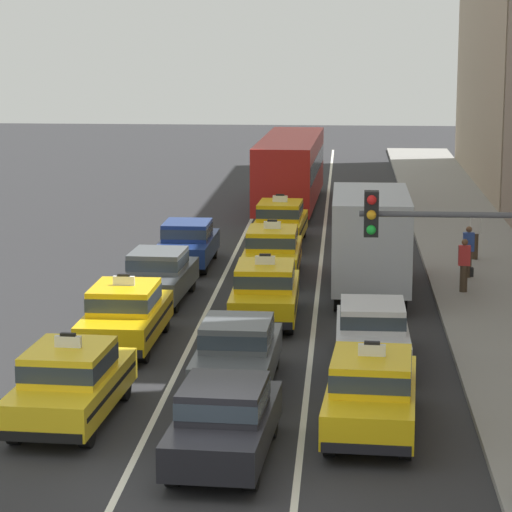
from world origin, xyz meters
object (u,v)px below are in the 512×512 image
at_px(taxi_right_nearest, 371,391).
at_px(sedan_left_third, 159,274).
at_px(taxi_left_nearest, 71,382).
at_px(taxi_center_fifth, 280,222).
at_px(taxi_left_second, 125,314).
at_px(box_truck_right_third, 370,238).
at_px(sedan_center_nearest, 224,419).
at_px(pedestrian_near_crosswalk, 468,251).
at_px(taxi_center_fourth, 272,251).
at_px(pedestrian_mid_block, 464,265).
at_px(sedan_left_fourth, 188,242).
at_px(bus_center_sixth, 290,168).
at_px(traffic_light_pole, 468,296).
at_px(sedan_right_second, 372,331).
at_px(taxi_center_third, 265,291).
at_px(sedan_center_second, 237,350).
at_px(pedestrian_by_storefront, 475,235).

bearing_deg(taxi_right_nearest, sedan_left_third, 118.50).
xyz_separation_m(taxi_left_nearest, taxi_center_fifth, (3.28, 21.09, 0.00)).
distance_m(taxi_left_second, box_truck_right_third, 9.38).
bearing_deg(sedan_center_nearest, pedestrian_near_crosswalk, 69.51).
relative_size(taxi_center_fourth, pedestrian_mid_block, 2.75).
distance_m(sedan_center_nearest, pedestrian_mid_block, 15.87).
relative_size(sedan_left_fourth, sedan_center_nearest, 0.98).
bearing_deg(sedan_center_nearest, bus_center_sixth, 90.46).
bearing_deg(pedestrian_near_crosswalk, traffic_light_pole, -95.95).
bearing_deg(sedan_right_second, traffic_light_pole, -81.46).
height_order(taxi_left_nearest, taxi_center_third, same).
height_order(bus_center_sixth, box_truck_right_third, box_truck_right_third).
height_order(taxi_center_fourth, traffic_light_pole, traffic_light_pole).
xyz_separation_m(taxi_center_third, box_truck_right_third, (3.01, 3.72, 0.90)).
relative_size(sedan_left_third, taxi_center_fourth, 0.96).
bearing_deg(sedan_right_second, sedan_left_fourth, 117.49).
bearing_deg(sedan_right_second, sedan_center_second, -147.56).
bearing_deg(sedan_right_second, box_truck_right_third, 89.43).
xyz_separation_m(sedan_center_second, bus_center_sixth, (-0.08, 27.90, 0.97)).
relative_size(taxi_center_fifth, sedan_right_second, 1.08).
height_order(sedan_center_second, pedestrian_by_storefront, pedestrian_by_storefront).
height_order(sedan_center_second, sedan_right_second, same).
bearing_deg(traffic_light_pole, pedestrian_mid_block, 84.40).
xyz_separation_m(taxi_center_fifth, sedan_right_second, (3.17, -16.26, -0.03)).
relative_size(sedan_center_nearest, traffic_light_pole, 0.79).
height_order(taxi_center_fourth, pedestrian_mid_block, taxi_center_fourth).
bearing_deg(sedan_left_fourth, sedan_left_third, -91.82).
bearing_deg(taxi_center_fifth, taxi_left_nearest, -98.84).
bearing_deg(box_truck_right_third, pedestrian_by_storefront, 53.59).
bearing_deg(sedan_left_third, sedan_center_nearest, -75.87).
distance_m(taxi_left_nearest, sedan_left_fourth, 16.67).
bearing_deg(taxi_center_fourth, taxi_center_fifth, 90.67).
bearing_deg(taxi_center_fifth, pedestrian_near_crosswalk, -43.99).
xyz_separation_m(taxi_center_third, bus_center_sixth, (-0.31, 21.67, 0.94)).
bearing_deg(taxi_right_nearest, taxi_center_third, 106.92).
distance_m(taxi_left_nearest, pedestrian_by_storefront, 20.70).
xyz_separation_m(taxi_center_fifth, traffic_light_pole, (4.52, -25.27, 2.94)).
bearing_deg(sedan_left_fourth, taxi_center_third, -67.04).
distance_m(sedan_center_nearest, taxi_center_fourth, 17.12).
distance_m(taxi_right_nearest, box_truck_right_third, 13.00).
bearing_deg(sedan_left_fourth, sedan_center_second, -77.80).
relative_size(taxi_right_nearest, traffic_light_pole, 0.83).
bearing_deg(taxi_right_nearest, taxi_center_fourth, 101.06).
relative_size(sedan_left_fourth, sedan_center_second, 0.99).
relative_size(bus_center_sixth, pedestrian_mid_block, 6.79).
distance_m(taxi_center_fifth, taxi_right_nearest, 21.50).
distance_m(taxi_left_nearest, pedestrian_near_crosswalk, 17.75).
height_order(sedan_left_fourth, bus_center_sixth, bus_center_sixth).
height_order(taxi_left_second, taxi_center_fifth, same).
bearing_deg(box_truck_right_third, taxi_center_third, -128.99).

